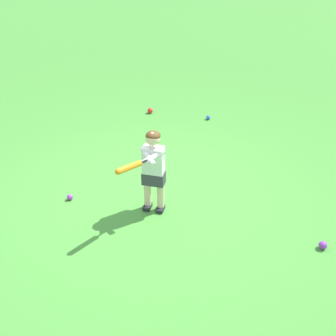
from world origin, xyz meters
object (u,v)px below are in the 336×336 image
(play_ball_far_left, at_px, (70,197))
(child_batter, at_px, (152,166))
(play_ball_far_right, at_px, (150,111))
(play_ball_by_bucket, at_px, (208,118))
(play_ball_near_batter, at_px, (323,245))

(play_ball_far_left, bearing_deg, child_batter, 24.04)
(child_batter, relative_size, play_ball_far_right, 10.79)
(child_batter, xyz_separation_m, play_ball_by_bucket, (-0.81, 2.74, -0.61))
(play_ball_far_left, height_order, play_ball_by_bucket, play_ball_far_left)
(play_ball_far_left, bearing_deg, play_ball_far_right, 106.41)
(play_ball_near_batter, distance_m, play_ball_by_bucket, 3.56)
(play_ball_far_right, height_order, play_ball_by_bucket, play_ball_far_right)
(play_ball_by_bucket, bearing_deg, play_ball_near_batter, -38.56)
(play_ball_far_right, bearing_deg, child_batter, -51.98)
(play_ball_near_batter, bearing_deg, child_batter, -165.28)
(play_ball_near_batter, distance_m, play_ball_far_left, 3.14)
(play_ball_near_batter, relative_size, play_ball_far_right, 0.94)
(play_ball_far_left, height_order, play_ball_far_right, play_ball_far_right)
(play_ball_far_right, bearing_deg, play_ball_far_left, -73.59)
(child_batter, relative_size, play_ball_near_batter, 11.47)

